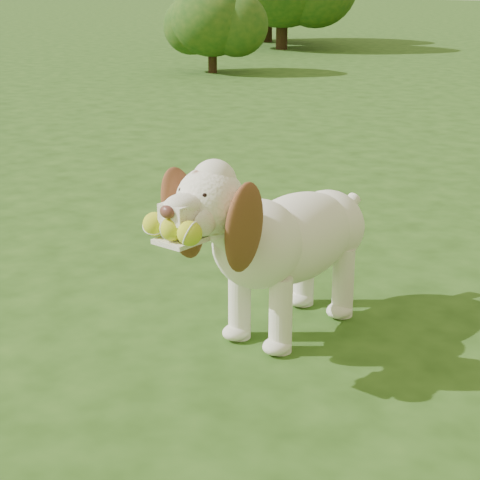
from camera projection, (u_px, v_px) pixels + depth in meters
The scene contains 3 objects.
ground at pixel (268, 308), 3.36m from camera, with size 80.00×80.00×0.00m, color #214212.
dog at pixel (280, 235), 2.99m from camera, with size 0.40×1.16×0.76m.
shrub_a at pixel (212, 20), 11.13m from camera, with size 1.20×1.20×1.24m.
Camera 1 is at (1.82, -2.51, 1.33)m, focal length 60.00 mm.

